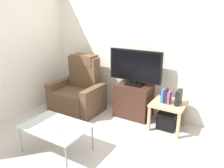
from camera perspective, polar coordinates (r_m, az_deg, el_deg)
ground_plane at (r=3.54m, az=-1.52°, el=-13.58°), size 6.40×6.40×0.00m
wall_back at (r=4.04m, az=7.04°, el=10.12°), size 6.40×0.06×2.60m
wall_side at (r=4.35m, az=-23.40°, el=9.36°), size 0.06×4.48×2.60m
tv_stand at (r=4.05m, az=5.66°, el=-4.43°), size 0.65×0.42×0.62m
television at (r=3.86m, az=6.08°, el=4.53°), size 0.98×0.20×0.64m
recliner_armchair at (r=4.35m, az=-8.81°, el=-2.00°), size 0.98×0.78×1.08m
side_table at (r=3.71m, az=14.70°, el=-5.84°), size 0.54×0.54×0.46m
subwoofer_box at (r=3.82m, az=14.40°, el=-9.18°), size 0.29×0.29×0.29m
book_leftmost at (r=3.65m, az=13.35°, el=-3.00°), size 0.05×0.13×0.22m
book_middle at (r=3.63m, az=14.08°, el=-3.02°), size 0.04×0.11×0.24m
book_rightmost at (r=3.62m, az=14.86°, el=-3.42°), size 0.04×0.13×0.21m
game_console at (r=3.61m, az=17.20°, el=-3.39°), size 0.07×0.20×0.24m
coffee_table at (r=3.12m, az=-14.63°, el=-10.98°), size 0.90×0.60×0.40m
cell_phone at (r=2.98m, az=-13.54°, el=-11.74°), size 0.09×0.16×0.01m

